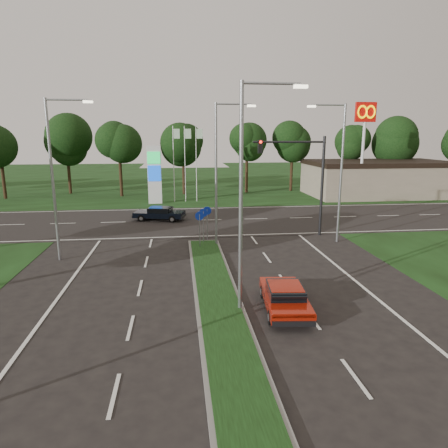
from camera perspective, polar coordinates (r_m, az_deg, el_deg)
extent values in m
plane|color=black|center=(11.57, 2.97, -24.98)|extent=(160.00, 160.00, 0.00)
cube|color=black|center=(64.45, -5.17, 6.24)|extent=(160.00, 50.00, 0.02)
cube|color=black|center=(33.82, -3.75, 0.52)|extent=(160.00, 12.00, 0.02)
cube|color=slate|center=(14.88, 0.34, -15.45)|extent=(2.00, 26.00, 0.12)
cube|color=gray|center=(51.09, 21.07, 6.07)|extent=(16.00, 9.00, 4.00)
cylinder|color=gray|center=(15.44, 2.41, 3.05)|extent=(0.16, 0.16, 9.00)
cylinder|color=gray|center=(15.55, 6.82, 19.32)|extent=(2.20, 0.10, 0.10)
cube|color=#FFF2CC|center=(15.82, 10.91, 18.71)|extent=(0.50, 0.22, 0.12)
cylinder|color=gray|center=(25.28, -1.14, 6.78)|extent=(0.16, 0.16, 9.00)
cylinder|color=gray|center=(25.35, 1.40, 16.76)|extent=(2.20, 0.10, 0.10)
cube|color=#FFF2CC|center=(25.52, 3.95, 16.48)|extent=(0.50, 0.22, 0.12)
cylinder|color=gray|center=(24.19, -23.26, 5.51)|extent=(0.16, 0.16, 9.00)
cylinder|color=gray|center=(23.83, -21.57, 16.19)|extent=(2.20, 0.10, 0.10)
cube|color=#FFF2CC|center=(23.58, -18.87, 16.19)|extent=(0.50, 0.22, 0.12)
cylinder|color=gray|center=(27.31, 16.38, 6.71)|extent=(0.16, 0.16, 9.00)
cylinder|color=gray|center=(26.84, 14.73, 16.13)|extent=(2.20, 0.10, 0.10)
cube|color=#FFF2CC|center=(26.47, 12.40, 16.09)|extent=(0.50, 0.22, 0.12)
cylinder|color=black|center=(29.08, 13.83, 5.20)|extent=(0.20, 0.20, 7.00)
cylinder|color=black|center=(28.09, 9.28, 11.50)|extent=(5.00, 0.14, 0.14)
cube|color=black|center=(27.62, 5.18, 10.97)|extent=(0.28, 0.28, 0.90)
sphere|color=#FF190C|center=(27.44, 5.27, 11.58)|extent=(0.20, 0.20, 0.20)
cylinder|color=gray|center=(25.28, -3.48, -1.06)|extent=(0.06, 0.06, 2.20)
cylinder|color=#0C26A5|center=(25.07, -3.51, 1.16)|extent=(0.56, 0.04, 0.56)
cylinder|color=gray|center=(26.27, -2.95, -0.53)|extent=(0.06, 0.06, 2.20)
cylinder|color=#0C26A5|center=(26.06, -2.97, 1.61)|extent=(0.56, 0.04, 0.56)
cylinder|color=gray|center=(26.97, -2.41, -0.18)|extent=(0.06, 0.06, 2.20)
cylinder|color=#0C26A5|center=(26.77, -2.43, 1.91)|extent=(0.56, 0.04, 0.56)
cube|color=silver|center=(42.30, -9.90, 6.90)|extent=(1.40, 0.30, 6.00)
cube|color=#0CA53F|center=(41.99, -10.01, 9.32)|extent=(1.30, 0.08, 1.20)
cube|color=#0C3FBF|center=(42.10, -9.92, 7.14)|extent=(1.30, 0.08, 1.60)
cylinder|color=silver|center=(43.15, -7.20, 8.42)|extent=(0.08, 0.08, 8.00)
cube|color=#B2D8B2|center=(43.04, -6.84, 12.69)|extent=(0.70, 0.02, 1.00)
cylinder|color=silver|center=(43.15, -5.59, 8.46)|extent=(0.08, 0.08, 8.00)
cube|color=#B2D8B2|center=(43.05, -5.20, 12.72)|extent=(0.70, 0.02, 1.00)
cylinder|color=silver|center=(43.19, -3.98, 8.50)|extent=(0.08, 0.08, 8.00)
cube|color=#B2D8B2|center=(43.10, -3.57, 12.75)|extent=(0.70, 0.02, 1.00)
cylinder|color=silver|center=(45.52, 19.17, 9.31)|extent=(0.30, 0.30, 10.00)
cube|color=#BF0C07|center=(45.54, 19.58, 14.84)|extent=(2.20, 0.35, 2.00)
torus|color=#FFC600|center=(45.15, 19.17, 14.89)|extent=(1.06, 0.16, 1.06)
torus|color=#FFC600|center=(45.53, 20.23, 14.79)|extent=(1.06, 0.16, 1.06)
cylinder|color=black|center=(49.30, -4.75, 6.89)|extent=(0.36, 0.36, 4.40)
sphere|color=black|center=(49.07, -4.84, 11.89)|extent=(6.00, 6.00, 6.00)
sphere|color=black|center=(48.88, -4.49, 13.07)|extent=(4.80, 4.80, 4.80)
cube|color=#9B1708|center=(16.84, 8.66, -10.47)|extent=(2.01, 4.14, 0.41)
cube|color=black|center=(16.62, 8.75, -9.34)|extent=(1.55, 1.88, 0.38)
cube|color=#9B1708|center=(16.55, 8.77, -8.72)|extent=(1.44, 1.56, 0.04)
cylinder|color=black|center=(17.99, 5.59, -9.59)|extent=(0.23, 0.58, 0.56)
cylinder|color=black|center=(18.22, 10.27, -9.45)|extent=(0.23, 0.58, 0.56)
cylinder|color=black|center=(15.66, 6.70, -13.12)|extent=(0.23, 0.58, 0.56)
cylinder|color=black|center=(15.93, 12.11, -12.87)|extent=(0.23, 0.58, 0.56)
cube|color=black|center=(34.12, -9.22, 1.37)|extent=(4.42, 2.68, 0.42)
cube|color=black|center=(34.02, -9.11, 2.03)|extent=(2.12, 1.85, 0.39)
cube|color=black|center=(33.98, -9.12, 2.36)|extent=(1.78, 1.68, 0.04)
cylinder|color=black|center=(33.86, -11.72, 0.80)|extent=(0.61, 0.33, 0.58)
cylinder|color=black|center=(35.28, -10.90, 1.30)|extent=(0.61, 0.33, 0.58)
cylinder|color=black|center=(33.07, -7.41, 0.68)|extent=(0.61, 0.33, 0.58)
cylinder|color=black|center=(34.52, -6.74, 1.19)|extent=(0.61, 0.33, 0.58)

